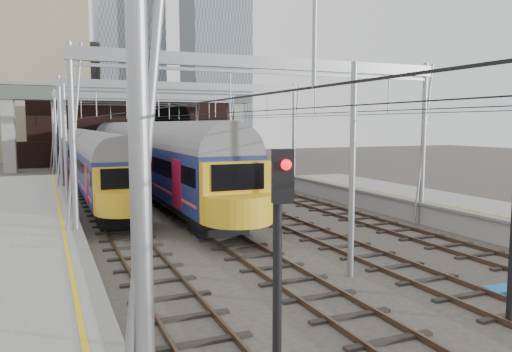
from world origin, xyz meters
name	(u,v)px	position (x,y,z in m)	size (l,w,h in m)	color
ground	(388,295)	(0.00, 0.00, 0.00)	(160.00, 160.00, 0.00)	#38332D
platform_left	(9,297)	(-10.18, 2.50, 0.55)	(4.32, 55.00, 1.12)	gray
tracks	(222,212)	(0.00, 15.00, 0.02)	(14.40, 80.00, 0.22)	#4C3828
overhead_line	(190,101)	(0.00, 21.49, 6.57)	(16.80, 80.00, 8.00)	gray
retaining_wall	(135,129)	(1.40, 51.93, 4.33)	(28.00, 2.75, 9.00)	black
overbridge	(131,104)	(0.00, 46.00, 7.27)	(28.00, 3.00, 9.25)	gray
city_skyline	(122,47)	(2.73, 70.48, 17.09)	(37.50, 27.50, 60.00)	tan
train_main	(118,146)	(-2.00, 42.59, 2.65)	(3.07, 70.88, 5.19)	black
train_second	(85,155)	(-6.00, 33.76, 2.38)	(2.62, 45.41, 4.56)	black
signal_near_left	(279,255)	(-5.78, -4.56, 2.95)	(0.36, 0.46, 4.65)	black
equip_cover_b	(215,225)	(-1.56, 11.51, 0.05)	(0.92, 0.65, 0.11)	#1762AE
equip_cover_c	(502,290)	(3.39, -1.06, 0.06)	(0.96, 0.68, 0.11)	#1762AE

